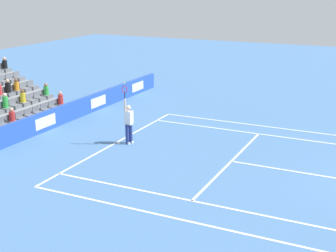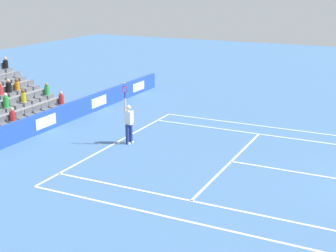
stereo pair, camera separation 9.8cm
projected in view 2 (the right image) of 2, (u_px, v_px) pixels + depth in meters
line_baseline at (116, 142)px, 21.90m from camera, size 10.97×0.10×0.01m
line_service at (231, 161)px, 19.59m from camera, size 8.23×0.10×0.01m
line_centre_service at (312, 174)px, 18.25m from camera, size 0.10×6.40×0.01m
line_singles_sideline_left at (204, 203)px, 15.86m from camera, size 0.10×11.89×0.01m
line_singles_sideline_right at (268, 135)px, 22.95m from camera, size 0.10×11.89×0.01m
line_doubles_sideline_left at (187, 221)px, 14.68m from camera, size 0.10×11.89×0.01m
line_doubles_sideline_right at (275, 128)px, 24.13m from camera, size 0.10×11.89×0.01m
line_centre_mark at (118, 143)px, 21.86m from camera, size 0.10×0.20×0.01m
sponsor_barrier at (44, 121)px, 23.48m from camera, size 22.99×0.22×0.98m
tennis_player at (129, 122)px, 21.53m from camera, size 0.51×0.39×2.85m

